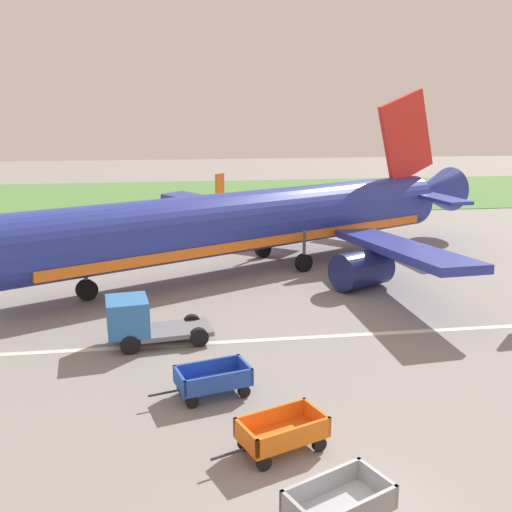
% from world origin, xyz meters
% --- Properties ---
extents(grass_strip, '(220.00, 28.00, 0.06)m').
position_xyz_m(grass_strip, '(0.00, 56.54, 0.03)').
color(grass_strip, '#518442').
rests_on(grass_strip, ground).
extents(apron_stripe, '(120.00, 0.36, 0.01)m').
position_xyz_m(apron_stripe, '(0.00, 11.36, 0.01)').
color(apron_stripe, silver).
rests_on(apron_stripe, ground).
extents(airplane, '(35.15, 28.99, 11.34)m').
position_xyz_m(airplane, '(1.49, 23.31, 3.05)').
color(airplane, '#28389E').
rests_on(airplane, ground).
extents(baggage_cart_second_in_row, '(3.54, 2.31, 1.07)m').
position_xyz_m(baggage_cart_second_in_row, '(-0.46, -0.35, 0.60)').
color(baggage_cart_second_in_row, gray).
rests_on(baggage_cart_second_in_row, ground).
extents(baggage_cart_third_in_row, '(3.58, 2.21, 1.07)m').
position_xyz_m(baggage_cart_third_in_row, '(-1.20, 2.99, 0.60)').
color(baggage_cart_third_in_row, orange).
rests_on(baggage_cart_third_in_row, ground).
extents(baggage_cart_fourth_in_row, '(3.62, 1.99, 1.07)m').
position_xyz_m(baggage_cart_fourth_in_row, '(-2.97, 6.66, 0.60)').
color(baggage_cart_fourth_in_row, '#234CB2').
rests_on(baggage_cart_fourth_in_row, ground).
extents(service_truck_beside_carts, '(4.60, 2.50, 2.10)m').
position_xyz_m(service_truck_beside_carts, '(-5.72, 11.64, 1.10)').
color(service_truck_beside_carts, slate).
rests_on(service_truck_beside_carts, ground).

